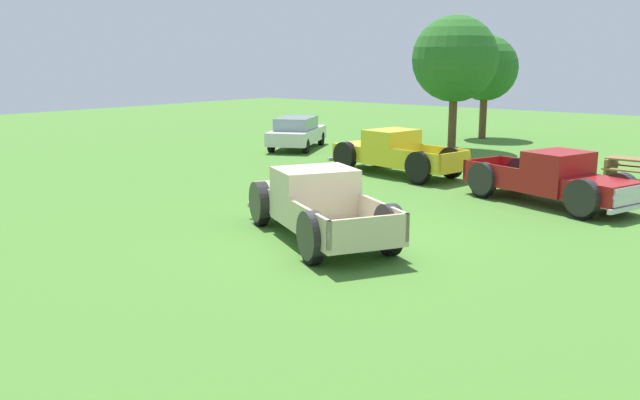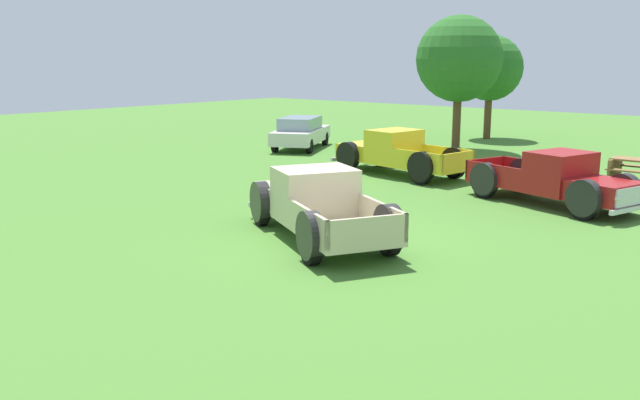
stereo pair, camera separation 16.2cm
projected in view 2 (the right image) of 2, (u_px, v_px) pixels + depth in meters
The scene contains 7 objects.
ground_plane at pixel (334, 242), 14.96m from camera, with size 80.00×80.00×0.00m, color #477A2D.
pickup_truck_foreground at pixel (314, 203), 15.35m from camera, with size 5.35×4.04×1.57m.
pickup_truck_behind_left at pixel (561, 181), 18.35m from camera, with size 5.22×3.11×1.51m.
pickup_truck_behind_right at pixel (393, 153), 23.64m from camera, with size 5.31×2.66×1.56m.
sedan_distant_a at pixel (301, 132), 30.27m from camera, with size 3.44×4.59×1.42m.
oak_tree_east at pixel (490, 68), 33.50m from camera, with size 3.24×3.24×5.14m.
oak_tree_west at pixel (459, 59), 29.13m from camera, with size 3.72×3.72×5.83m.
Camera 2 is at (9.01, -11.31, 3.97)m, focal length 37.95 mm.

